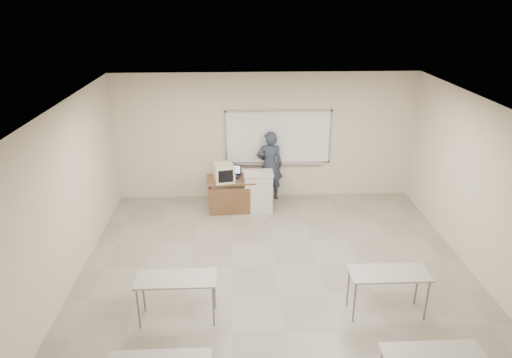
{
  "coord_description": "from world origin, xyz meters",
  "views": [
    {
      "loc": [
        -0.66,
        -6.22,
        4.65
      ],
      "look_at": [
        -0.3,
        2.2,
        1.18
      ],
      "focal_mm": 32.0,
      "sensor_mm": 36.0,
      "label": 1
    }
  ],
  "objects_px": {
    "podium": "(258,191)",
    "keyboard": "(252,171)",
    "laptop": "(233,174)",
    "crt_monitor": "(224,173)",
    "whiteboard": "(278,138)",
    "presenter": "(270,166)",
    "mouse": "(261,176)",
    "instructor_desk": "(237,189)"
  },
  "relations": [
    {
      "from": "whiteboard",
      "to": "keyboard",
      "type": "bearing_deg",
      "value": -133.38
    },
    {
      "from": "podium",
      "to": "presenter",
      "type": "bearing_deg",
      "value": 64.29
    },
    {
      "from": "podium",
      "to": "presenter",
      "type": "distance_m",
      "value": 0.8
    },
    {
      "from": "whiteboard",
      "to": "instructor_desk",
      "type": "height_order",
      "value": "whiteboard"
    },
    {
      "from": "whiteboard",
      "to": "instructor_desk",
      "type": "relative_size",
      "value": 1.81
    },
    {
      "from": "mouse",
      "to": "keyboard",
      "type": "bearing_deg",
      "value": -145.96
    },
    {
      "from": "instructor_desk",
      "to": "laptop",
      "type": "bearing_deg",
      "value": 107.85
    },
    {
      "from": "whiteboard",
      "to": "instructor_desk",
      "type": "bearing_deg",
      "value": -141.37
    },
    {
      "from": "crt_monitor",
      "to": "presenter",
      "type": "distance_m",
      "value": 1.26
    },
    {
      "from": "crt_monitor",
      "to": "presenter",
      "type": "relative_size",
      "value": 0.28
    },
    {
      "from": "crt_monitor",
      "to": "mouse",
      "type": "height_order",
      "value": "crt_monitor"
    },
    {
      "from": "podium",
      "to": "keyboard",
      "type": "relative_size",
      "value": 2.23
    },
    {
      "from": "keyboard",
      "to": "mouse",
      "type": "bearing_deg",
      "value": 26.92
    },
    {
      "from": "podium",
      "to": "mouse",
      "type": "bearing_deg",
      "value": 62.48
    },
    {
      "from": "whiteboard",
      "to": "presenter",
      "type": "height_order",
      "value": "whiteboard"
    },
    {
      "from": "whiteboard",
      "to": "keyboard",
      "type": "distance_m",
      "value": 1.09
    },
    {
      "from": "whiteboard",
      "to": "laptop",
      "type": "relative_size",
      "value": 7.87
    },
    {
      "from": "instructor_desk",
      "to": "presenter",
      "type": "xyz_separation_m",
      "value": [
        0.77,
        0.65,
        0.31
      ]
    },
    {
      "from": "laptop",
      "to": "presenter",
      "type": "relative_size",
      "value": 0.19
    },
    {
      "from": "laptop",
      "to": "whiteboard",
      "type": "bearing_deg",
      "value": 41.1
    },
    {
      "from": "instructor_desk",
      "to": "laptop",
      "type": "relative_size",
      "value": 4.35
    },
    {
      "from": "instructor_desk",
      "to": "crt_monitor",
      "type": "relative_size",
      "value": 2.89
    },
    {
      "from": "podium",
      "to": "crt_monitor",
      "type": "distance_m",
      "value": 0.91
    },
    {
      "from": "podium",
      "to": "keyboard",
      "type": "xyz_separation_m",
      "value": [
        -0.15,
        0.08,
        0.47
      ]
    },
    {
      "from": "whiteboard",
      "to": "presenter",
      "type": "xyz_separation_m",
      "value": [
        -0.2,
        -0.13,
        -0.64
      ]
    },
    {
      "from": "laptop",
      "to": "keyboard",
      "type": "xyz_separation_m",
      "value": [
        0.42,
        -0.17,
        0.13
      ]
    },
    {
      "from": "instructor_desk",
      "to": "laptop",
      "type": "distance_m",
      "value": 0.39
    },
    {
      "from": "podium",
      "to": "laptop",
      "type": "bearing_deg",
      "value": 155.36
    },
    {
      "from": "crt_monitor",
      "to": "keyboard",
      "type": "bearing_deg",
      "value": -2.1
    },
    {
      "from": "instructor_desk",
      "to": "podium",
      "type": "bearing_deg",
      "value": -1.49
    },
    {
      "from": "crt_monitor",
      "to": "laptop",
      "type": "xyz_separation_m",
      "value": [
        0.2,
        0.28,
        -0.14
      ]
    },
    {
      "from": "instructor_desk",
      "to": "keyboard",
      "type": "relative_size",
      "value": 3.31
    },
    {
      "from": "presenter",
      "to": "instructor_desk",
      "type": "bearing_deg",
      "value": 39.82
    },
    {
      "from": "presenter",
      "to": "keyboard",
      "type": "bearing_deg",
      "value": 51.04
    },
    {
      "from": "podium",
      "to": "laptop",
      "type": "relative_size",
      "value": 2.93
    },
    {
      "from": "laptop",
      "to": "crt_monitor",
      "type": "bearing_deg",
      "value": -109.6
    },
    {
      "from": "mouse",
      "to": "keyboard",
      "type": "distance_m",
      "value": 0.29
    },
    {
      "from": "laptop",
      "to": "presenter",
      "type": "bearing_deg",
      "value": 39.4
    },
    {
      "from": "instructor_desk",
      "to": "mouse",
      "type": "xyz_separation_m",
      "value": [
        0.55,
        0.16,
        0.24
      ]
    },
    {
      "from": "instructor_desk",
      "to": "crt_monitor",
      "type": "distance_m",
      "value": 0.5
    },
    {
      "from": "crt_monitor",
      "to": "keyboard",
      "type": "relative_size",
      "value": 1.14
    },
    {
      "from": "podium",
      "to": "laptop",
      "type": "xyz_separation_m",
      "value": [
        -0.57,
        0.25,
        0.34
      ]
    }
  ]
}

